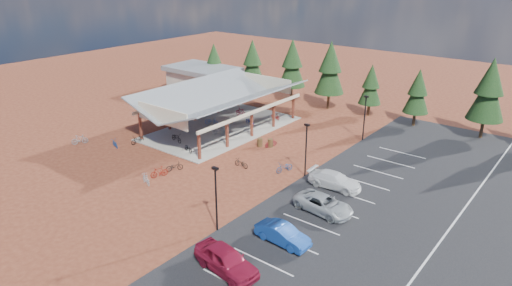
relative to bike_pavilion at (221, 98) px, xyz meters
name	(u,v)px	position (x,y,z in m)	size (l,w,h in m)	color
ground	(250,169)	(10.00, -7.00, -3.82)	(140.00, 140.00, 0.00)	#5A2417
asphalt_lot	(458,217)	(28.50, -4.00, -3.80)	(27.00, 44.00, 0.04)	black
concrete_pad	(222,128)	(0.00, 0.00, -3.77)	(10.60, 18.60, 0.10)	gray
bike_pavilion	(221,98)	(0.00, 0.00, 0.00)	(11.65, 19.40, 4.97)	#5B261A
outbuilding	(203,79)	(-14.00, 11.00, -1.80)	(11.00, 7.00, 3.90)	#ADA593
lamp_post_0	(216,195)	(15.00, -17.00, -0.85)	(0.50, 0.25, 5.14)	black
lamp_post_1	(306,146)	(15.00, -5.00, -0.85)	(0.50, 0.25, 5.14)	black
lamp_post_2	(365,115)	(15.00, 7.00, -0.85)	(0.50, 0.25, 5.14)	black
trash_bin_0	(260,142)	(7.10, -1.69, -3.37)	(0.60, 0.60, 0.90)	#483319
trash_bin_1	(270,143)	(8.08, -1.13, -3.37)	(0.60, 0.60, 0.90)	#483319
pine_0	(214,61)	(-14.54, 14.24, 0.44)	(3.00, 3.00, 6.99)	#382314
pine_1	(252,62)	(-6.69, 14.20, 1.24)	(3.56, 3.56, 8.30)	#382314
pine_2	(292,64)	(-0.40, 15.35, 1.59)	(3.81, 3.81, 8.87)	#382314
pine_3	(330,68)	(5.84, 15.13, 1.80)	(3.96, 3.96, 9.21)	#382314
pine_4	(371,85)	(11.55, 15.69, 0.30)	(2.90, 2.90, 6.76)	#382314
pine_5	(418,92)	(17.67, 15.43, 0.48)	(3.03, 3.03, 7.05)	#382314
pine_6	(489,90)	(25.24, 15.95, 1.80)	(3.95, 3.95, 9.21)	#382314
bike_0	(176,138)	(-0.82, -6.57, -3.23)	(0.66, 1.89, 0.99)	black
bike_1	(182,128)	(-2.70, -3.94, -3.20)	(0.49, 1.74, 1.05)	gray
bike_2	(211,121)	(-1.81, 0.06, -3.26)	(0.62, 1.77, 0.93)	#1E529F
bike_3	(241,112)	(-1.26, 5.01, -3.20)	(0.49, 1.75, 1.05)	maroon
bike_4	(188,148)	(2.35, -7.80, -3.30)	(0.57, 1.63, 0.86)	black
bike_5	(219,130)	(1.33, -1.99, -3.16)	(0.53, 1.86, 1.12)	gray
bike_6	(250,121)	(1.93, 2.98, -3.25)	(0.63, 1.82, 0.96)	navy
bike_7	(275,116)	(3.13, 6.60, -3.25)	(0.44, 1.57, 0.94)	maroon
bike_8	(138,139)	(-4.01, -9.39, -3.35)	(0.63, 1.80, 0.95)	black
bike_9	(80,140)	(-8.83, -13.48, -3.30)	(0.50, 1.75, 1.05)	gray
bike_10	(115,144)	(-5.01, -11.66, -3.41)	(0.56, 1.59, 0.84)	#13458F
bike_11	(159,172)	(4.51, -13.59, -3.32)	(0.48, 1.69, 1.02)	maroon
bike_12	(175,166)	(4.57, -11.75, -3.39)	(0.57, 1.64, 0.86)	black
bike_13	(146,179)	(4.74, -15.31, -3.33)	(0.46, 1.64, 0.98)	#979A9F
bike_14	(284,167)	(13.00, -5.47, -3.33)	(0.66, 1.89, 0.99)	navy
bike_15	(271,143)	(8.14, -1.08, -3.37)	(0.42, 1.50, 0.90)	maroon
bike_16	(241,163)	(9.07, -7.20, -3.39)	(0.58, 1.66, 0.87)	black
car_0	(226,260)	(18.78, -20.20, -2.95)	(1.96, 4.88, 1.66)	maroon
car_1	(283,234)	(19.76, -15.35, -3.10)	(1.45, 4.15, 1.37)	navy
car_2	(324,204)	(19.79, -9.78, -3.10)	(2.27, 4.92, 1.37)	#A8ADB1
car_3	(335,180)	(18.37, -5.46, -3.09)	(1.95, 4.79, 1.39)	white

